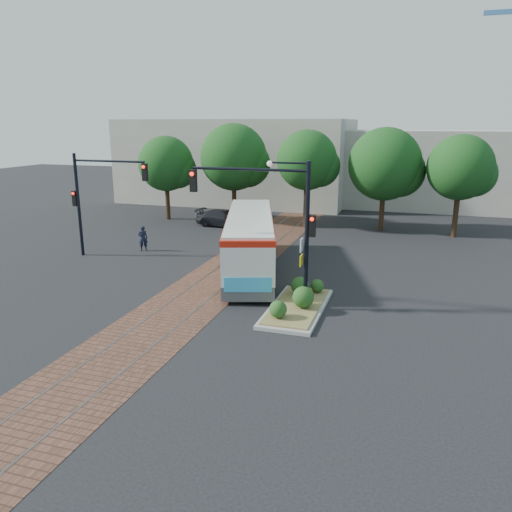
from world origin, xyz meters
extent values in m
plane|color=black|center=(0.00, 0.00, 0.00)|extent=(120.00, 120.00, 0.00)
cube|color=brown|center=(0.00, 4.00, 0.01)|extent=(3.60, 40.00, 0.01)
cube|color=slate|center=(-0.75, 4.00, 0.01)|extent=(0.06, 40.00, 0.01)
cube|color=slate|center=(0.75, 4.00, 0.01)|extent=(0.06, 40.00, 0.01)
cylinder|color=#382314|center=(-10.00, 16.00, 1.43)|extent=(0.36, 0.36, 2.86)
sphere|color=#113713|center=(-10.00, 16.00, 4.51)|extent=(4.40, 4.40, 4.40)
cylinder|color=#382314|center=(-4.50, 16.80, 1.56)|extent=(0.36, 0.36, 3.12)
sphere|color=#113713|center=(-4.50, 16.80, 5.07)|extent=(5.20, 5.20, 5.20)
cylinder|color=#382314|center=(1.50, 16.00, 1.69)|extent=(0.36, 0.36, 3.39)
sphere|color=#113713|center=(1.50, 16.00, 5.04)|extent=(4.40, 4.40, 4.40)
cylinder|color=#382314|center=(7.00, 16.80, 1.43)|extent=(0.36, 0.36, 2.86)
sphere|color=#113713|center=(7.00, 16.80, 4.81)|extent=(5.20, 5.20, 5.20)
cylinder|color=#382314|center=(12.00, 16.00, 1.56)|extent=(0.36, 0.36, 3.12)
sphere|color=#113713|center=(12.00, 16.00, 4.77)|extent=(4.40, 4.40, 4.40)
cube|color=#ADA899|center=(-8.00, 28.00, 4.00)|extent=(22.00, 12.00, 8.00)
cube|color=#ADA899|center=(12.00, 30.00, 3.50)|extent=(18.00, 10.00, 7.00)
cube|color=#4B4B4E|center=(1.02, 4.10, 0.51)|extent=(5.56, 11.33, 0.65)
cube|color=white|center=(1.02, 4.10, 1.72)|extent=(5.58, 11.34, 1.77)
cube|color=black|center=(0.93, 4.37, 2.00)|extent=(5.29, 10.29, 0.84)
cube|color=red|center=(1.02, 4.10, 2.74)|extent=(5.61, 11.35, 0.28)
cube|color=white|center=(1.02, 4.10, 2.93)|extent=(5.39, 10.96, 0.13)
cube|color=black|center=(2.65, -1.09, 2.09)|extent=(1.45, 0.55, 0.84)
cube|color=#35A2D6|center=(2.69, -1.24, 0.98)|extent=(1.97, 0.67, 0.65)
cube|color=orange|center=(2.45, 3.58, 1.16)|extent=(1.31, 4.01, 1.02)
cylinder|color=black|center=(1.20, -0.03, 0.46)|extent=(0.59, 0.98, 0.93)
cylinder|color=black|center=(3.23, 0.61, 0.46)|extent=(0.59, 0.98, 0.93)
cylinder|color=black|center=(-1.06, 7.15, 0.46)|extent=(0.59, 0.98, 0.93)
cylinder|color=black|center=(0.98, 7.79, 0.46)|extent=(0.59, 0.98, 0.93)
cube|color=gray|center=(4.80, -1.00, 0.07)|extent=(2.20, 5.20, 0.15)
cube|color=olive|center=(4.80, -1.00, 0.19)|extent=(1.90, 4.80, 0.08)
sphere|color=#1E4719|center=(4.40, -2.60, 0.58)|extent=(0.70, 0.70, 0.70)
sphere|color=#1E4719|center=(5.10, -1.20, 0.68)|extent=(0.90, 0.90, 0.90)
sphere|color=#1E4719|center=(4.60, 0.40, 0.63)|extent=(0.80, 0.80, 0.80)
sphere|color=#1E4719|center=(5.30, 0.90, 0.53)|extent=(0.60, 0.60, 0.60)
cylinder|color=black|center=(5.10, -0.80, 3.21)|extent=(0.18, 0.18, 6.00)
cylinder|color=black|center=(2.60, -0.80, 5.81)|extent=(5.00, 0.12, 0.12)
cube|color=black|center=(0.10, -0.80, 5.26)|extent=(0.28, 0.22, 0.95)
sphere|color=#FF190C|center=(0.10, -0.94, 5.56)|extent=(0.18, 0.18, 0.18)
cube|color=black|center=(5.32, -0.80, 3.61)|extent=(0.26, 0.20, 0.90)
sphere|color=#FF190C|center=(5.32, -0.93, 3.92)|extent=(0.16, 0.16, 0.16)
cube|color=white|center=(4.92, -0.92, 2.81)|extent=(0.04, 0.45, 0.55)
cube|color=yellow|center=(4.92, -0.92, 2.17)|extent=(0.04, 0.45, 0.45)
cylinder|color=black|center=(4.30, -0.80, 6.12)|extent=(1.60, 0.08, 0.08)
sphere|color=silver|center=(3.50, -0.80, 6.06)|extent=(0.24, 0.24, 0.24)
cylinder|color=black|center=(-9.50, 4.00, 3.00)|extent=(0.18, 0.18, 6.00)
cylinder|color=black|center=(-7.25, 4.00, 5.60)|extent=(4.50, 0.12, 0.12)
cube|color=black|center=(-5.00, 4.00, 5.05)|extent=(0.28, 0.22, 0.95)
sphere|color=#FF190C|center=(-5.00, 3.86, 5.35)|extent=(0.18, 0.18, 0.18)
cube|color=black|center=(-9.72, 4.00, 3.40)|extent=(0.26, 0.20, 0.90)
sphere|color=#FF190C|center=(-9.72, 3.87, 3.70)|extent=(0.16, 0.16, 0.16)
imported|color=black|center=(-6.58, 6.04, 0.78)|extent=(0.68, 0.62, 1.56)
imported|color=black|center=(-4.52, 14.56, 0.64)|extent=(4.55, 2.21, 1.28)
camera|label=1|loc=(9.15, -20.42, 7.65)|focal=35.00mm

